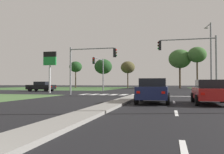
{
  "coord_description": "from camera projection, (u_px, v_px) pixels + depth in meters",
  "views": [
    {
      "loc": [
        3.25,
        -1.01,
        1.3
      ],
      "look_at": [
        -4.05,
        28.46,
        2.09
      ],
      "focal_mm": 37.67,
      "sensor_mm": 36.0,
      "label": 1
    }
  ],
  "objects": [
    {
      "name": "crosswalk_bar_seventh",
      "position": [
        144.0,
        95.0,
        25.67
      ],
      "size": [
        0.7,
        2.8,
        0.01
      ],
      "primitive_type": "cube",
      "color": "silver",
      "rests_on": "ground"
    },
    {
      "name": "pedestrian_at_median",
      "position": [
        153.0,
        84.0,
        43.47
      ],
      "size": [
        0.34,
        0.34,
        1.73
      ],
      "rotation": [
        0.0,
        0.0,
        6.19
      ],
      "color": "#4C4C4C",
      "rests_on": "median_island_far"
    },
    {
      "name": "ground_plane",
      "position": [
        145.0,
        93.0,
        30.84
      ],
      "size": [
        200.0,
        200.0,
        0.0
      ],
      "primitive_type": "plane",
      "color": "black"
    },
    {
      "name": "lane_dash_third",
      "position": [
        174.0,
        102.0,
        15.99
      ],
      "size": [
        0.14,
        2.0,
        0.01
      ],
      "primitive_type": "cube",
      "color": "silver",
      "rests_on": "ground"
    },
    {
      "name": "traffic_signal_far_left",
      "position": [
        100.0,
        68.0,
        37.24
      ],
      "size": [
        0.32,
        5.32,
        5.37
      ],
      "color": "gray",
      "rests_on": "ground"
    },
    {
      "name": "street_lamp_second",
      "position": [
        211.0,
        54.0,
        28.28
      ],
      "size": [
        0.63,
        2.07,
        8.57
      ],
      "color": "gray",
      "rests_on": "ground"
    },
    {
      "name": "stop_bar_near",
      "position": [
        176.0,
        96.0,
        23.13
      ],
      "size": [
        6.4,
        0.5,
        0.01
      ],
      "primitive_type": "cube",
      "color": "silver",
      "rests_on": "ground"
    },
    {
      "name": "car_beige_second",
      "position": [
        147.0,
        85.0,
        59.86
      ],
      "size": [
        2.01,
        4.38,
        1.59
      ],
      "rotation": [
        0.0,
        0.0,
        3.14
      ],
      "color": "#BCAD8E",
      "rests_on": "ground"
    },
    {
      "name": "crosswalk_bar_near",
      "position": [
        85.0,
        94.0,
        27.33
      ],
      "size": [
        0.7,
        2.8,
        0.01
      ],
      "primitive_type": "cube",
      "color": "silver",
      "rests_on": "ground"
    },
    {
      "name": "lane_dash_second",
      "position": [
        176.0,
        113.0,
        10.17
      ],
      "size": [
        0.14,
        2.0,
        0.01
      ],
      "primitive_type": "cube",
      "color": "silver",
      "rests_on": "ground"
    },
    {
      "name": "median_island_far",
      "position": [
        156.0,
        88.0,
        55.1
      ],
      "size": [
        1.2,
        36.0,
        0.14
      ],
      "primitive_type": "cube",
      "color": "gray",
      "rests_on": "ground"
    },
    {
      "name": "median_island_near",
      "position": [
        107.0,
        106.0,
        12.4
      ],
      "size": [
        1.2,
        22.0,
        0.14
      ],
      "primitive_type": "cube",
      "color": "gray",
      "rests_on": "ground"
    },
    {
      "name": "traffic_signal_near_left",
      "position": [
        88.0,
        61.0,
        25.87
      ],
      "size": [
        5.44,
        0.32,
        5.33
      ],
      "color": "gray",
      "rests_on": "ground"
    },
    {
      "name": "treeline_second",
      "position": [
        103.0,
        67.0,
        66.37
      ],
      "size": [
        4.99,
        4.99,
        8.11
      ],
      "color": "#423323",
      "rests_on": "ground"
    },
    {
      "name": "crosswalk_bar_second",
      "position": [
        94.0,
        94.0,
        27.06
      ],
      "size": [
        0.7,
        2.8,
        0.01
      ],
      "primitive_type": "cube",
      "color": "silver",
      "rests_on": "ground"
    },
    {
      "name": "traffic_signal_near_right",
      "position": [
        194.0,
        55.0,
        23.21
      ],
      "size": [
        5.69,
        0.32,
        5.93
      ],
      "color": "gray",
      "rests_on": "ground"
    },
    {
      "name": "treeline_third",
      "position": [
        128.0,
        67.0,
        64.85
      ],
      "size": [
        3.91,
        3.91,
        7.34
      ],
      "color": "#423323",
      "rests_on": "ground"
    },
    {
      "name": "car_navy_near",
      "position": [
        153.0,
        91.0,
        15.33
      ],
      "size": [
        2.07,
        4.24,
        1.6
      ],
      "color": "#161E47",
      "rests_on": "ground"
    },
    {
      "name": "grass_verge_far_left",
      "position": [
        56.0,
        88.0,
        60.74
      ],
      "size": [
        35.0,
        35.0,
        0.01
      ],
      "primitive_type": "cube",
      "color": "#385B2D",
      "rests_on": "ground"
    },
    {
      "name": "crosswalk_bar_eighth",
      "position": [
        155.0,
        95.0,
        25.4
      ],
      "size": [
        0.7,
        2.8,
        0.01
      ],
      "primitive_type": "cube",
      "color": "silver",
      "rests_on": "ground"
    },
    {
      "name": "fuel_price_totem",
      "position": [
        50.0,
        63.0,
        31.21
      ],
      "size": [
        1.8,
        0.24,
        5.49
      ],
      "color": "silver",
      "rests_on": "ground"
    },
    {
      "name": "treeline_fifth",
      "position": [
        197.0,
        55.0,
        55.43
      ],
      "size": [
        4.34,
        4.34,
        9.87
      ],
      "color": "#423323",
      "rests_on": "ground"
    },
    {
      "name": "treeline_near",
      "position": [
        76.0,
        67.0,
        63.85
      ],
      "size": [
        3.42,
        3.42,
        7.21
      ],
      "color": "#423323",
      "rests_on": "ground"
    },
    {
      "name": "car_black_fourth",
      "position": [
        41.0,
        86.0,
        37.06
      ],
      "size": [
        4.4,
        2.03,
        1.54
      ],
      "rotation": [
        0.0,
        0.0,
        1.57
      ],
      "color": "black",
      "rests_on": "ground"
    },
    {
      "name": "crosswalk_bar_fifth",
      "position": [
        124.0,
        95.0,
        26.23
      ],
      "size": [
        0.7,
        2.8,
        0.01
      ],
      "primitive_type": "cube",
      "color": "silver",
      "rests_on": "ground"
    },
    {
      "name": "treeline_fourth",
      "position": [
        180.0,
        59.0,
        58.11
      ],
      "size": [
        5.47,
        5.47,
        9.65
      ],
      "color": "#423323",
      "rests_on": "ground"
    },
    {
      "name": "crosswalk_bar_fourth",
      "position": [
        114.0,
        95.0,
        26.5
      ],
      "size": [
        0.7,
        2.8,
        0.01
      ],
      "primitive_type": "cube",
      "color": "silver",
      "rests_on": "ground"
    },
    {
      "name": "car_red_third",
      "position": [
        211.0,
        92.0,
        14.5
      ],
      "size": [
        2.08,
        4.23,
        1.51
      ],
      "color": "#A31919",
      "rests_on": "ground"
    },
    {
      "name": "crosswalk_bar_third",
      "position": [
        104.0,
        94.0,
        26.78
      ],
      "size": [
        0.7,
        2.8,
        0.01
      ],
      "primitive_type": "cube",
      "color": "silver",
      "rests_on": "ground"
    },
    {
      "name": "crosswalk_bar_sixth",
      "position": [
        134.0,
        95.0,
        25.95
      ],
      "size": [
        0.7,
        2.8,
        0.01
      ],
      "primitive_type": "cube",
      "color": "silver",
      "rests_on": "ground"
    },
    {
      "name": "lane_dash_near",
      "position": [
        185.0,
        153.0,
        4.35
      ],
      "size": [
        0.14,
        2.0,
        0.01
      ],
      "primitive_type": "cube",
      "color": "silver",
      "rests_on": "ground"
    }
  ]
}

